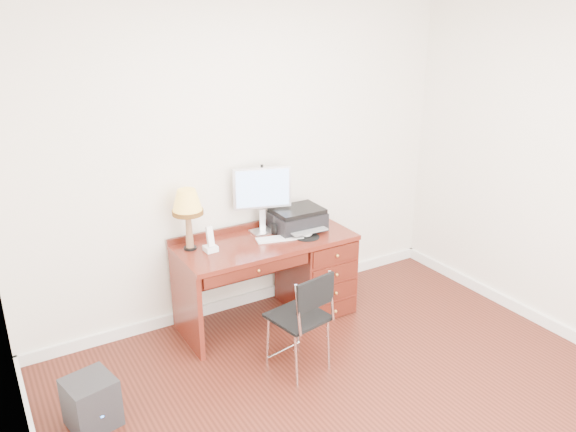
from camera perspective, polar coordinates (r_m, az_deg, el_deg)
ground at (r=4.08m, az=7.86°, el=-18.91°), size 4.00×4.00×0.00m
room_shell at (r=4.45m, az=2.73°, el=-14.12°), size 4.00×4.00×4.00m
desk at (r=4.99m, az=1.01°, el=-5.27°), size 1.50×0.67×0.75m
monitor at (r=4.76m, az=-2.71°, el=2.50°), size 0.49×0.22×0.57m
keyboard at (r=4.71m, az=-0.86°, el=-2.29°), size 0.41×0.20×0.01m
mouse_pad at (r=4.75m, az=1.95°, el=-2.03°), size 0.21×0.21×0.04m
printer at (r=4.89m, az=0.96°, el=-0.29°), size 0.44×0.35×0.19m
leg_lamp at (r=4.46m, az=-10.19°, el=1.03°), size 0.25×0.25×0.50m
phone at (r=4.50m, az=-7.89°, el=-2.83°), size 0.10×0.10×0.21m
pen_cup at (r=4.81m, az=-1.30°, el=-1.26°), size 0.08×0.08×0.10m
chair at (r=4.14m, az=1.49°, el=-9.80°), size 0.44×0.44×0.81m
equipment_box at (r=4.04m, az=-19.36°, el=-17.43°), size 0.35×0.35×0.34m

